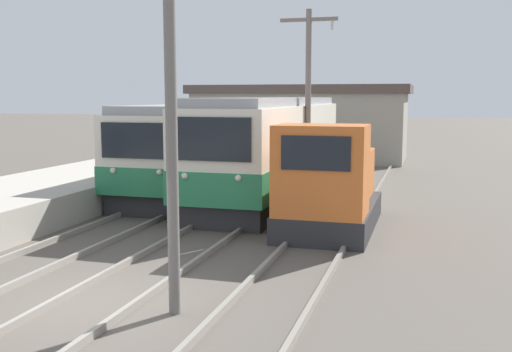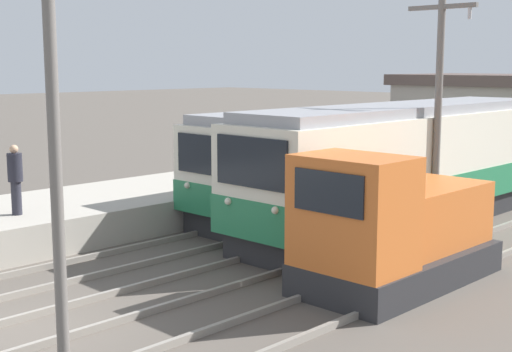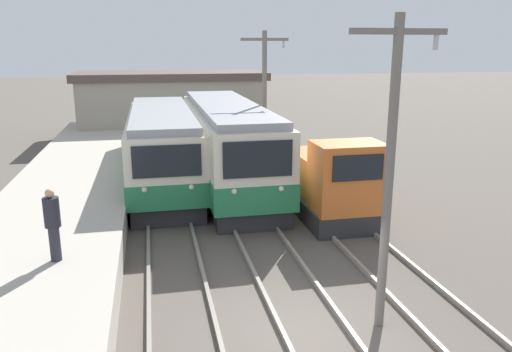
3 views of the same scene
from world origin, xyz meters
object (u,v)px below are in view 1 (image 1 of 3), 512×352
Objects in this scene: shunting_locomotive at (330,187)px; catenary_mast_mid at (308,98)px; catenary_mast_near at (171,100)px; commuter_train_center at (272,151)px; commuter_train_left at (205,151)px.

shunting_locomotive is 5.16m from catenary_mast_mid.
catenary_mast_mid reaches higher than shunting_locomotive.
catenary_mast_near is at bearing -101.72° from shunting_locomotive.
catenary_mast_mid is at bearing 90.00° from catenary_mast_near.
shunting_locomotive is (3.00, -5.05, -0.49)m from commuter_train_center.
shunting_locomotive is at bearing -59.28° from commuter_train_center.
commuter_train_left is 0.89× the size of commuter_train_center.
catenary_mast_mid reaches higher than commuter_train_left.
catenary_mast_near is at bearing -82.98° from commuter_train_center.
commuter_train_left is 7.97m from shunting_locomotive.
catenary_mast_mid reaches higher than commuter_train_center.
catenary_mast_mid is (1.51, -0.75, 1.94)m from commuter_train_center.
catenary_mast_mid is at bearing -26.45° from commuter_train_center.
commuter_train_center is at bearing 153.55° from catenary_mast_mid.
catenary_mast_mid is (4.31, -1.15, 2.05)m from commuter_train_left.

